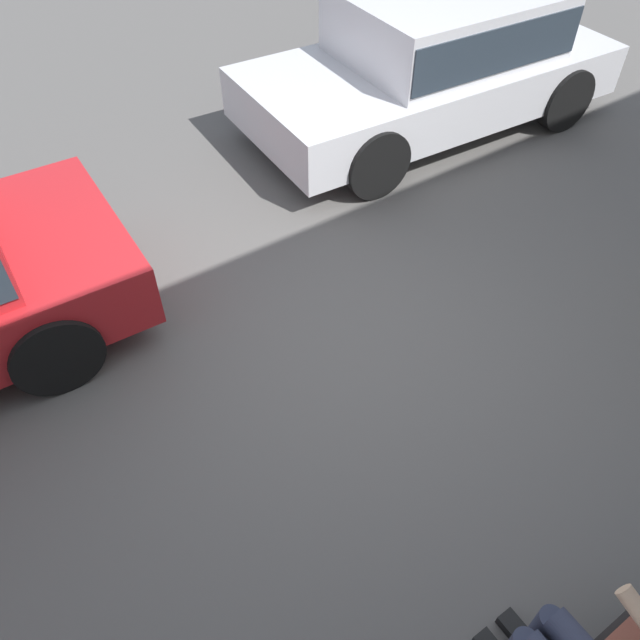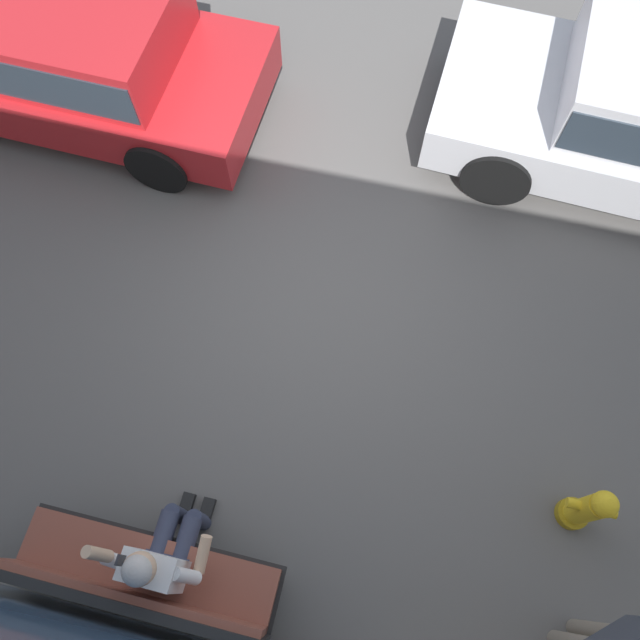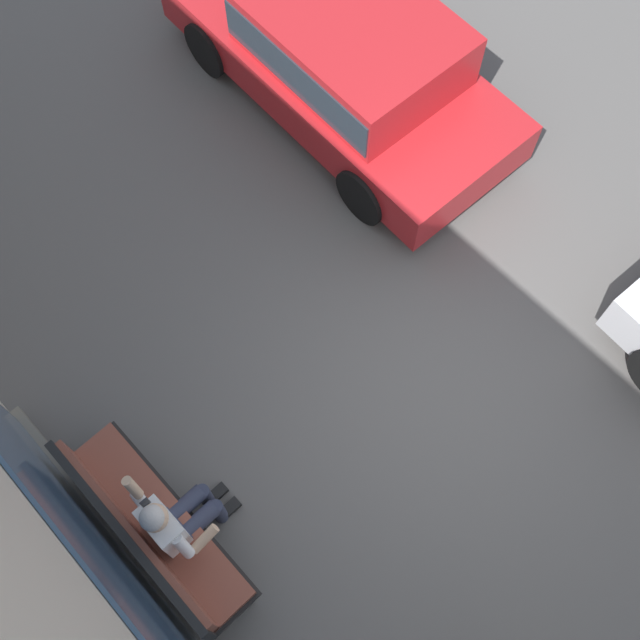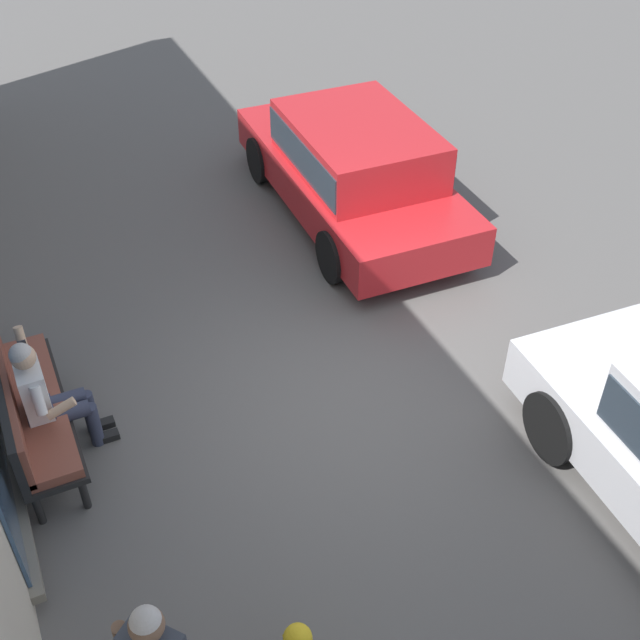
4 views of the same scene
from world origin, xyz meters
TOP-DOWN VIEW (x-y plane):
  - ground_plane at (0.00, 0.00)m, footprint 60.00×60.00m
  - bench at (0.67, 2.90)m, footprint 2.00×0.55m
  - person_on_phone at (0.55, 2.68)m, footprint 0.73×0.74m
  - parked_car_mid at (3.08, -1.67)m, footprint 4.22×1.94m

SIDE VIEW (x-z plane):
  - ground_plane at x=0.00m, z-range 0.00..0.00m
  - bench at x=0.67m, z-range 0.06..1.04m
  - person_on_phone at x=0.55m, z-range 0.03..1.34m
  - parked_car_mid at x=3.08m, z-range 0.07..1.45m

